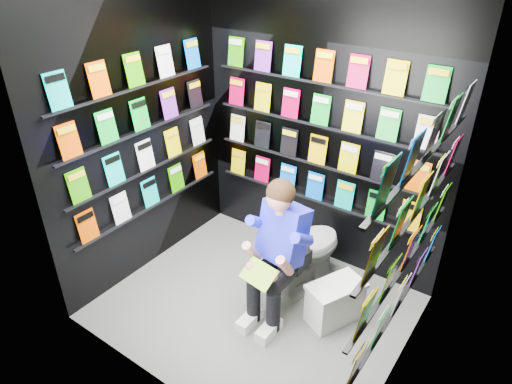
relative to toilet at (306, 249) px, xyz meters
The scene contains 13 objects.
floor 0.67m from the toilet, 108.66° to the right, with size 2.40×2.40×0.00m, color #60605E.
wall_back 1.06m from the toilet, 110.68° to the left, with size 2.40×0.04×2.60m, color black.
wall_front 1.80m from the toilet, 96.65° to the right, with size 2.40×0.04×2.60m, color black.
wall_left 1.75m from the toilet, 159.05° to the right, with size 0.04×2.00×2.60m, color black.
wall_right 1.48m from the toilet, 27.31° to the right, with size 0.04×2.00×2.60m, color black.
comics_back 1.05m from the toilet, 111.95° to the left, with size 2.10×0.06×1.37m, color #DD4E02, non-canonical shape.
comics_left 1.72m from the toilet, 158.63° to the right, with size 0.06×1.70×1.37m, color #DD4E02, non-canonical shape.
comics_right 1.46m from the toilet, 28.02° to the right, with size 0.06×1.70×1.37m, color #DD4E02, non-canonical shape.
toilet is the anchor object (origin of this frame).
longbox 0.55m from the toilet, 31.40° to the right, with size 0.24×0.44×0.33m, color white.
longbox_lid 0.51m from the toilet, 31.40° to the right, with size 0.26×0.46×0.03m, color white.
reader 0.54m from the toilet, 90.00° to the right, with size 0.49×0.72×1.33m, color #3334E8, non-canonical shape.
held_comic 0.76m from the toilet, 90.00° to the right, with size 0.27×0.01×0.19m, color green.
Camera 1 is at (1.70, -2.39, 2.79)m, focal length 32.00 mm.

